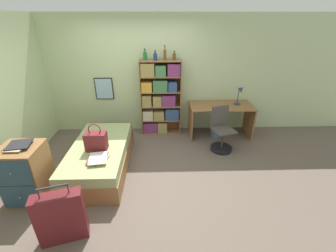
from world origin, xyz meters
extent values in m
plane|color=#66564C|center=(0.00, 0.00, 0.00)|extent=(14.00, 14.00, 0.00)
cube|color=beige|center=(0.00, 1.61, 1.30)|extent=(10.00, 0.06, 2.60)
cube|color=black|center=(-0.83, 1.57, 1.03)|extent=(0.41, 0.02, 0.50)
cube|color=#99C1D6|center=(-0.83, 1.56, 1.03)|extent=(0.37, 0.01, 0.46)
cube|color=olive|center=(-0.64, 0.00, 0.16)|extent=(0.95, 1.88, 0.32)
cube|color=#9EAD70|center=(-0.64, 0.00, 0.40)|extent=(0.92, 1.85, 0.17)
cube|color=olive|center=(-0.64, 0.92, 0.25)|extent=(0.95, 0.04, 0.49)
cube|color=maroon|center=(-0.63, -0.14, 0.65)|extent=(0.35, 0.20, 0.31)
torus|color=maroon|center=(-0.63, -0.14, 0.86)|extent=(0.21, 0.02, 0.21)
cube|color=#99894C|center=(-0.53, -0.47, 0.50)|extent=(0.30, 0.30, 0.02)
cube|color=beige|center=(-0.54, -0.45, 0.52)|extent=(0.33, 0.33, 0.01)
cube|color=#B2382D|center=(-0.54, -0.46, 0.52)|extent=(0.29, 0.31, 0.01)
cube|color=silver|center=(-0.53, -0.47, 0.54)|extent=(0.32, 0.39, 0.01)
cube|color=#5B191E|center=(-0.76, -1.45, 0.35)|extent=(0.58, 0.32, 0.70)
cylinder|color=#2D2D33|center=(-0.90, -1.49, 0.76)|extent=(0.01, 0.01, 0.12)
cylinder|color=#2D2D33|center=(-0.61, -1.41, 0.76)|extent=(0.01, 0.01, 0.12)
cube|color=#2D2D33|center=(-0.76, -1.45, 0.82)|extent=(0.33, 0.11, 0.02)
cube|color=olive|center=(-1.54, -0.68, 0.44)|extent=(0.56, 0.54, 0.87)
cube|color=#284256|center=(-1.54, -0.96, 0.23)|extent=(0.52, 0.01, 0.40)
sphere|color=#B2A893|center=(-1.54, -0.97, 0.23)|extent=(0.02, 0.02, 0.02)
cube|color=#284256|center=(-1.54, -0.96, 0.64)|extent=(0.52, 0.01, 0.40)
sphere|color=#B2A893|center=(-1.54, -0.97, 0.64)|extent=(0.02, 0.02, 0.02)
cube|color=gold|center=(-1.54, -0.66, 0.88)|extent=(0.23, 0.30, 0.01)
cube|color=#232328|center=(-1.55, -0.67, 0.89)|extent=(0.30, 0.29, 0.01)
cube|color=beige|center=(-1.56, -0.67, 0.90)|extent=(0.23, 0.33, 0.01)
cube|color=#232328|center=(-1.53, -0.65, 0.91)|extent=(0.33, 0.33, 0.01)
cube|color=olive|center=(0.02, 1.41, 0.84)|extent=(0.02, 0.31, 1.69)
cube|color=olive|center=(0.89, 1.41, 0.84)|extent=(0.02, 0.31, 1.69)
cube|color=olive|center=(0.45, 1.56, 0.84)|extent=(0.89, 0.01, 1.69)
cube|color=olive|center=(0.45, 1.41, 0.01)|extent=(0.86, 0.31, 0.02)
cube|color=olive|center=(0.45, 1.41, 0.34)|extent=(0.86, 0.31, 0.02)
cube|color=olive|center=(0.45, 1.41, 0.68)|extent=(0.86, 0.31, 0.02)
cube|color=olive|center=(0.45, 1.41, 1.01)|extent=(0.86, 0.31, 0.02)
cube|color=olive|center=(0.45, 1.41, 1.35)|extent=(0.86, 0.31, 0.02)
cube|color=olive|center=(0.45, 1.41, 1.68)|extent=(0.86, 0.31, 0.02)
cube|color=#7A336B|center=(0.20, 1.40, 0.14)|extent=(0.33, 0.23, 0.25)
cube|color=#99894C|center=(0.48, 1.40, 0.14)|extent=(0.22, 0.23, 0.25)
cube|color=beige|center=(0.15, 1.40, 0.46)|extent=(0.23, 0.23, 0.22)
cube|color=#99894C|center=(0.40, 1.40, 0.45)|extent=(0.24, 0.23, 0.21)
cube|color=#334C84|center=(0.71, 1.40, 0.48)|extent=(0.31, 0.23, 0.27)
cube|color=#99894C|center=(0.14, 1.40, 0.81)|extent=(0.21, 0.23, 0.26)
cube|color=#99894C|center=(0.37, 1.40, 0.80)|extent=(0.19, 0.23, 0.24)
cube|color=#7A336B|center=(0.63, 1.40, 0.81)|extent=(0.30, 0.23, 0.25)
cube|color=gold|center=(0.15, 1.40, 1.13)|extent=(0.23, 0.23, 0.22)
cube|color=#427A4C|center=(0.44, 1.40, 1.15)|extent=(0.31, 0.23, 0.25)
cube|color=#334C84|center=(0.71, 1.40, 1.13)|extent=(0.18, 0.23, 0.22)
cube|color=#99894C|center=(0.18, 1.40, 1.50)|extent=(0.29, 0.23, 0.28)
cube|color=#427A4C|center=(0.46, 1.40, 1.48)|extent=(0.22, 0.23, 0.23)
cube|color=#7A336B|center=(0.74, 1.40, 1.49)|extent=(0.27, 0.23, 0.26)
cylinder|color=#1E6B2D|center=(0.14, 1.43, 1.77)|extent=(0.08, 0.08, 0.16)
cylinder|color=#1E6B2D|center=(0.14, 1.43, 1.87)|extent=(0.03, 0.03, 0.05)
cylinder|color=#232328|center=(0.14, 1.43, 1.91)|extent=(0.04, 0.04, 0.02)
cylinder|color=navy|center=(0.35, 1.40, 1.76)|extent=(0.08, 0.08, 0.14)
cylinder|color=navy|center=(0.35, 1.40, 1.85)|extent=(0.03, 0.03, 0.04)
cylinder|color=#232328|center=(0.35, 1.40, 1.88)|extent=(0.03, 0.03, 0.02)
cylinder|color=brown|center=(0.55, 1.42, 1.79)|extent=(0.06, 0.06, 0.21)
cylinder|color=brown|center=(0.55, 1.42, 1.93)|extent=(0.02, 0.02, 0.07)
cylinder|color=#232328|center=(0.55, 1.42, 1.97)|extent=(0.03, 0.03, 0.02)
cylinder|color=brown|center=(0.75, 1.45, 1.75)|extent=(0.07, 0.07, 0.13)
cylinder|color=brown|center=(0.75, 1.45, 1.84)|extent=(0.03, 0.03, 0.04)
cylinder|color=#232328|center=(0.75, 1.45, 1.87)|extent=(0.03, 0.03, 0.01)
cube|color=olive|center=(1.80, 1.23, 0.73)|extent=(1.40, 0.67, 0.02)
cube|color=olive|center=(1.13, 1.23, 0.36)|extent=(0.03, 0.63, 0.71)
cube|color=olive|center=(2.48, 1.23, 0.36)|extent=(0.03, 0.63, 0.71)
cylinder|color=navy|center=(2.17, 1.28, 0.75)|extent=(0.15, 0.15, 0.02)
cylinder|color=navy|center=(2.17, 1.28, 0.91)|extent=(0.02, 0.02, 0.32)
cone|color=navy|center=(2.21, 1.28, 1.09)|extent=(0.16, 0.13, 0.16)
cylinder|color=black|center=(1.70, 0.56, 0.03)|extent=(0.45, 0.45, 0.06)
cylinder|color=#333338|center=(1.70, 0.56, 0.22)|extent=(0.05, 0.05, 0.45)
cube|color=#47423D|center=(1.70, 0.56, 0.46)|extent=(0.51, 0.51, 0.03)
cube|color=#47423D|center=(1.65, 0.74, 0.69)|extent=(0.36, 0.14, 0.43)
cylinder|color=slate|center=(1.73, 1.16, 0.12)|extent=(0.25, 0.25, 0.24)
camera|label=1|loc=(0.47, -3.42, 2.53)|focal=24.00mm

